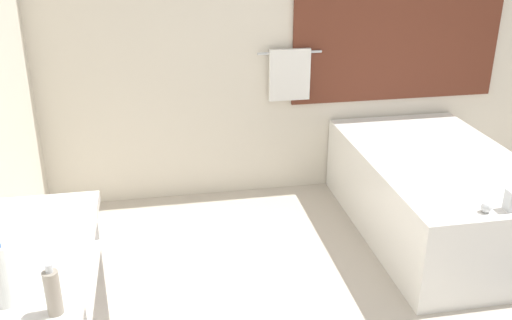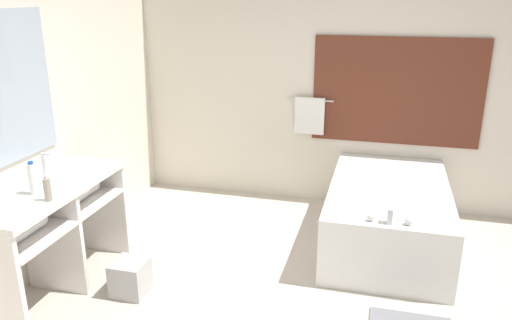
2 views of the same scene
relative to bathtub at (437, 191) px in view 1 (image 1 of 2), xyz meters
The scene contains 4 objects.
wall_back_with_blinds 1.49m from the bathtub, 121.19° to the left, with size 7.40×0.13×2.70m.
bathtub is the anchor object (origin of this frame).
water_bottle_1 3.01m from the bathtub, 146.93° to the right, with size 0.06×0.06×0.24m.
soap_dispenser 2.91m from the bathtub, 143.72° to the right, with size 0.05×0.05×0.19m.
Camera 1 is at (-1.33, -2.01, 2.10)m, focal length 40.00 mm.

